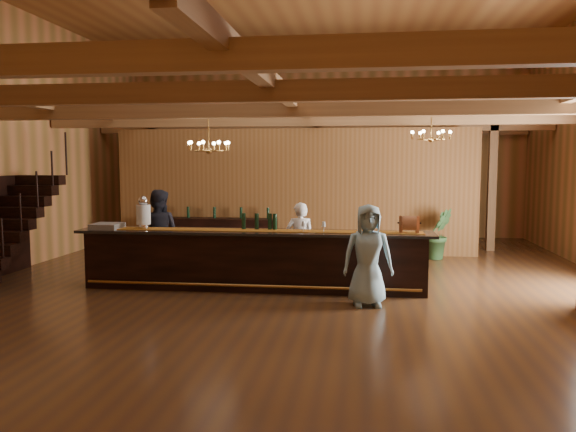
# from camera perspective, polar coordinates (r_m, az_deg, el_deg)

# --- Properties ---
(floor) EXTENTS (14.00, 14.00, 0.00)m
(floor) POSITION_cam_1_polar(r_m,az_deg,el_deg) (10.71, 0.82, -6.76)
(floor) COLOR #56331A
(floor) RESTS_ON ground
(wall_back) EXTENTS (12.00, 0.10, 5.50)m
(wall_back) POSITION_cam_1_polar(r_m,az_deg,el_deg) (17.44, 3.59, 7.07)
(wall_back) COLOR #BA7342
(wall_back) RESTS_ON floor
(wall_front) EXTENTS (12.00, 0.10, 5.50)m
(wall_front) POSITION_cam_1_polar(r_m,az_deg,el_deg) (3.64, -12.68, 12.79)
(wall_front) COLOR #BA7342
(wall_front) RESTS_ON floor
(beam_grid) EXTENTS (11.90, 13.90, 0.39)m
(beam_grid) POSITION_cam_1_polar(r_m,az_deg,el_deg) (11.01, 1.16, 10.54)
(beam_grid) COLOR olive
(beam_grid) RESTS_ON wall_left
(support_posts) EXTENTS (9.20, 10.20, 3.20)m
(support_posts) POSITION_cam_1_polar(r_m,az_deg,el_deg) (9.99, 0.49, 1.63)
(support_posts) COLOR olive
(support_posts) RESTS_ON floor
(partition_wall) EXTENTS (9.00, 0.18, 3.10)m
(partition_wall) POSITION_cam_1_polar(r_m,az_deg,el_deg) (14.02, 0.50, 2.55)
(partition_wall) COLOR brown
(partition_wall) RESTS_ON floor
(staircase) EXTENTS (1.00, 2.80, 2.00)m
(staircase) POSITION_cam_1_polar(r_m,az_deg,el_deg) (11.81, -26.92, -1.29)
(staircase) COLOR black
(staircase) RESTS_ON floor
(backroom_boxes) EXTENTS (4.10, 0.60, 1.10)m
(backroom_boxes) POSITION_cam_1_polar(r_m,az_deg,el_deg) (16.06, 2.12, -0.73)
(backroom_boxes) COLOR black
(backroom_boxes) RESTS_ON floor
(tasting_bar) EXTENTS (6.36, 0.88, 1.07)m
(tasting_bar) POSITION_cam_1_polar(r_m,az_deg,el_deg) (10.07, -3.53, -4.44)
(tasting_bar) COLOR black
(tasting_bar) RESTS_ON floor
(beverage_dispenser) EXTENTS (0.26, 0.26, 0.60)m
(beverage_dispenser) POSITION_cam_1_polar(r_m,az_deg,el_deg) (10.59, -14.48, 0.29)
(beverage_dispenser) COLOR silver
(beverage_dispenser) RESTS_ON tasting_bar
(glass_rack_tray) EXTENTS (0.50, 0.50, 0.10)m
(glass_rack_tray) POSITION_cam_1_polar(r_m,az_deg,el_deg) (10.78, -17.89, -0.98)
(glass_rack_tray) COLOR gray
(glass_rack_tray) RESTS_ON tasting_bar
(raffle_drum) EXTENTS (0.34, 0.24, 0.30)m
(raffle_drum) POSITION_cam_1_polar(r_m,az_deg,el_deg) (9.80, 12.22, -0.72)
(raffle_drum) COLOR brown
(raffle_drum) RESTS_ON tasting_bar
(bar_bottle_0) EXTENTS (0.07, 0.07, 0.30)m
(bar_bottle_0) POSITION_cam_1_polar(r_m,az_deg,el_deg) (10.14, -4.53, -0.55)
(bar_bottle_0) COLOR black
(bar_bottle_0) RESTS_ON tasting_bar
(bar_bottle_1) EXTENTS (0.07, 0.07, 0.30)m
(bar_bottle_1) POSITION_cam_1_polar(r_m,az_deg,el_deg) (10.09, -3.19, -0.57)
(bar_bottle_1) COLOR black
(bar_bottle_1) RESTS_ON tasting_bar
(bar_bottle_2) EXTENTS (0.07, 0.07, 0.30)m
(bar_bottle_2) POSITION_cam_1_polar(r_m,az_deg,el_deg) (10.05, -1.85, -0.59)
(bar_bottle_2) COLOR black
(bar_bottle_2) RESTS_ON tasting_bar
(bar_bottle_3) EXTENTS (0.07, 0.07, 0.30)m
(bar_bottle_3) POSITION_cam_1_polar(r_m,az_deg,el_deg) (10.04, -1.34, -0.60)
(bar_bottle_3) COLOR black
(bar_bottle_3) RESTS_ON tasting_bar
(backbar_shelf) EXTENTS (3.14, 0.61, 0.88)m
(backbar_shelf) POSITION_cam_1_polar(r_m,az_deg,el_deg) (14.18, -7.45, -1.97)
(backbar_shelf) COLOR black
(backbar_shelf) RESTS_ON floor
(chandelier_left) EXTENTS (0.80, 0.80, 0.77)m
(chandelier_left) POSITION_cam_1_polar(r_m,az_deg,el_deg) (10.88, -8.06, 7.09)
(chandelier_left) COLOR #AD7C38
(chandelier_left) RESTS_ON beam_grid
(chandelier_right) EXTENTS (0.80, 0.80, 0.52)m
(chandelier_right) POSITION_cam_1_polar(r_m,az_deg,el_deg) (12.05, 14.34, 7.99)
(chandelier_right) COLOR #AD7C38
(chandelier_right) RESTS_ON beam_grid
(bartender) EXTENTS (0.57, 0.40, 1.51)m
(bartender) POSITION_cam_1_polar(r_m,az_deg,el_deg) (10.76, 1.24, -2.61)
(bartender) COLOR white
(bartender) RESTS_ON floor
(staff_second) EXTENTS (0.85, 0.66, 1.74)m
(staff_second) POSITION_cam_1_polar(r_m,az_deg,el_deg) (11.36, -13.05, -1.75)
(staff_second) COLOR black
(staff_second) RESTS_ON floor
(guest) EXTENTS (0.85, 0.61, 1.62)m
(guest) POSITION_cam_1_polar(r_m,az_deg,el_deg) (8.96, 8.12, -3.98)
(guest) COLOR #8AB3C3
(guest) RESTS_ON floor
(floor_plant) EXTENTS (0.80, 0.72, 1.20)m
(floor_plant) POSITION_cam_1_polar(r_m,az_deg,el_deg) (13.61, 15.03, -1.75)
(floor_plant) COLOR #2D5227
(floor_plant) RESTS_ON floor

